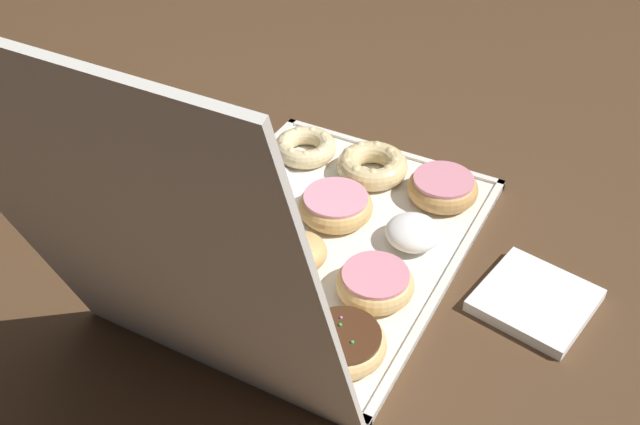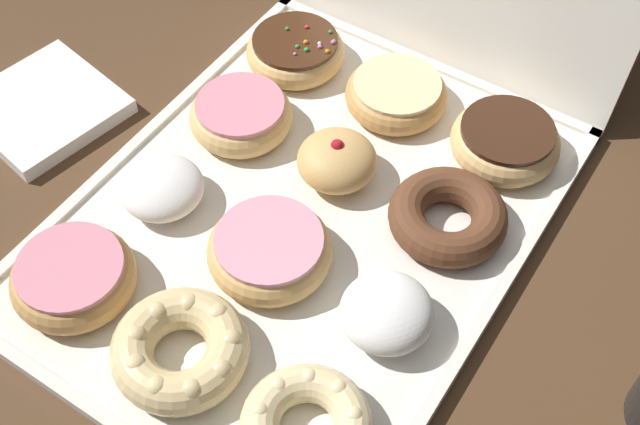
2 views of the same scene
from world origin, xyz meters
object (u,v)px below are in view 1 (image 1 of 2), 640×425
Objects in this scene: powdered_filled_donut_3 at (413,232)px; donut_box at (320,241)px; cruller_donut_2 at (305,147)px; pink_frosted_donut_6 at (375,283)px; glazed_ring_donut_10 at (253,308)px; coffee_mug at (119,153)px; powdered_filled_donut_5 at (267,181)px; chocolate_cake_ring_donut_8 at (227,230)px; sprinkle_donut_9 at (343,343)px; chocolate_frosted_donut_11 at (177,275)px; pink_frosted_donut_0 at (443,188)px; jelly_filled_donut_7 at (298,252)px; cruller_donut_1 at (370,164)px; pink_frosted_donut_4 at (336,205)px; napkin_stack at (535,300)px.

donut_box is at bearing 24.04° from powdered_filled_donut_3.
pink_frosted_donut_6 is (-0.25, 0.25, 0.00)m from cruller_donut_2.
glazed_ring_donut_10 is 1.09× the size of coffee_mug.
coffee_mug is at bearing 14.01° from powdered_filled_donut_5.
chocolate_cake_ring_donut_8 is 0.28m from sprinkle_donut_9.
glazed_ring_donut_10 is (-0.13, 0.37, 0.00)m from cruller_donut_2.
pink_frosted_donut_0 is at bearing -125.01° from chocolate_frosted_donut_11.
jelly_filled_donut_7 is 0.73× the size of glazed_ring_donut_10.
cruller_donut_1 is at bearing -153.50° from coffee_mug.
pink_frosted_donut_6 is 0.95× the size of chocolate_cake_ring_donut_8.
sprinkle_donut_9 is 0.26m from chocolate_frosted_donut_11.
chocolate_cake_ring_donut_8 is (0.12, 0.13, -0.00)m from pink_frosted_donut_4.
pink_frosted_donut_6 is (-0.13, 0.26, -0.00)m from cruller_donut_1.
powdered_filled_donut_5 is (0.13, 0.13, 0.00)m from cruller_donut_1.
donut_box is at bearing 4.73° from napkin_stack.
pink_frosted_donut_0 is at bearing -124.93° from donut_box.
cruller_donut_1 and chocolate_frosted_donut_11 have the same top height.
chocolate_frosted_donut_11 reaches higher than chocolate_cake_ring_donut_8.
cruller_donut_2 is 0.45m from sprinkle_donut_9.
powdered_filled_donut_3 reaches higher than cruller_donut_2.
powdered_filled_donut_5 is at bearing -89.75° from chocolate_frosted_donut_11.
napkin_stack is (-0.20, 0.16, -0.02)m from pink_frosted_donut_0.
glazed_ring_donut_10 is 0.43m from coffee_mug.
sprinkle_donut_9 reaches higher than chocolate_cake_ring_donut_8.
pink_frosted_donut_0 and sprinkle_donut_9 have the same top height.
pink_frosted_donut_0 is at bearing -135.31° from chocolate_cake_ring_donut_8.
pink_frosted_donut_0 reaches higher than cruller_donut_2.
sprinkle_donut_9 is 0.14m from glazed_ring_donut_10.
powdered_filled_donut_3 reaches higher than cruller_donut_1.
cruller_donut_1 and sprinkle_donut_9 have the same top height.
chocolate_frosted_donut_11 is (0.13, -0.00, 0.00)m from glazed_ring_donut_10.
donut_box is 4.81× the size of glazed_ring_donut_10.
glazed_ring_donut_10 is (0.13, 0.25, -0.00)m from powdered_filled_donut_3.
pink_frosted_donut_4 is at bearing -44.96° from pink_frosted_donut_6.
cruller_donut_1 is 0.43m from coffee_mug.
pink_frosted_donut_6 is 0.23m from napkin_stack.
cruller_donut_1 reaches higher than cruller_donut_2.
cruller_donut_2 is 0.36m from pink_frosted_donut_6.
napkin_stack is at bearing -132.72° from sprinkle_donut_9.
pink_frosted_donut_4 reaches higher than napkin_stack.
pink_frosted_donut_0 is at bearing 179.56° from cruller_donut_2.
chocolate_cake_ring_donut_8 is at bearing 1.13° from jelly_filled_donut_7.
donut_box is 4.57× the size of pink_frosted_donut_4.
pink_frosted_donut_0 reaches higher than chocolate_cake_ring_donut_8.
pink_frosted_donut_6 reaches higher than chocolate_cake_ring_donut_8.
cruller_donut_2 is 0.96× the size of chocolate_frosted_donut_11.
pink_frosted_donut_4 is (-0.12, 0.13, 0.00)m from cruller_donut_2.
glazed_ring_donut_10 is at bearing 43.71° from pink_frosted_donut_6.
coffee_mug is at bearing -7.20° from pink_frosted_donut_6.
pink_frosted_donut_6 is at bearing -136.29° from glazed_ring_donut_10.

